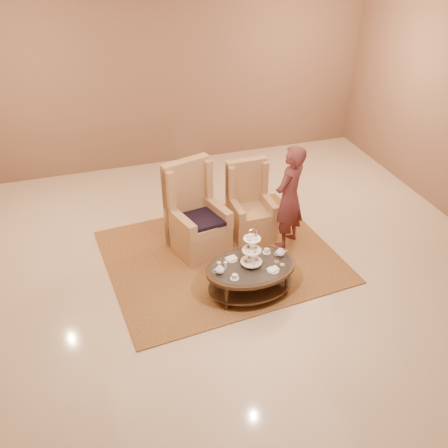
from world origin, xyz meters
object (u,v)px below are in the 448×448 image
object	(u,v)px
armchair_left	(195,221)
armchair_right	(249,210)
tea_table	(251,270)
person	(289,198)

from	to	relation	value
armchair_left	armchair_right	bearing A→B (deg)	-7.73
tea_table	armchair_left	distance (m)	1.34
armchair_right	armchair_left	bearing A→B (deg)	-171.82
armchair_right	person	bearing A→B (deg)	-49.35
armchair_left	armchair_right	distance (m)	0.94
tea_table	armchair_left	world-z (taller)	armchair_left
tea_table	armchair_left	xyz separation A→B (m)	(-0.43, 1.27, 0.09)
tea_table	armchair_left	size ratio (longest dim) A/B	0.92
armchair_left	tea_table	bearing A→B (deg)	-87.94
armchair_left	person	world-z (taller)	person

